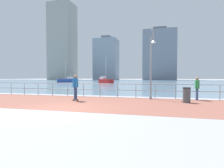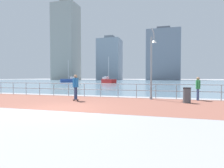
{
  "view_description": "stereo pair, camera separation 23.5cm",
  "coord_description": "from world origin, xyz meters",
  "px_view_note": "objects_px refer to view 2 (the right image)",
  "views": [
    {
      "loc": [
        4.7,
        -8.12,
        1.54
      ],
      "look_at": [
        1.59,
        3.46,
        1.1
      ],
      "focal_mm": 30.18,
      "sensor_mm": 36.0,
      "label": 1
    },
    {
      "loc": [
        4.92,
        -8.06,
        1.54
      ],
      "look_at": [
        1.59,
        3.46,
        1.1
      ],
      "focal_mm": 30.18,
      "sensor_mm": 36.0,
      "label": 2
    }
  ],
  "objects_px": {
    "skateboarder": "(76,85)",
    "sailboat_navy": "(69,80)",
    "bystander": "(198,87)",
    "sailboat_yellow": "(108,81)",
    "lamppost": "(152,60)",
    "trash_bin": "(187,95)"
  },
  "relations": [
    {
      "from": "lamppost",
      "to": "skateboarder",
      "type": "relative_size",
      "value": 2.88
    },
    {
      "from": "skateboarder",
      "to": "sailboat_navy",
      "type": "distance_m",
      "value": 43.53
    },
    {
      "from": "bystander",
      "to": "skateboarder",
      "type": "bearing_deg",
      "value": -162.37
    },
    {
      "from": "sailboat_navy",
      "to": "sailboat_yellow",
      "type": "height_order",
      "value": "sailboat_yellow"
    },
    {
      "from": "trash_bin",
      "to": "sailboat_navy",
      "type": "xyz_separation_m",
      "value": [
        -28.33,
        36.95,
        0.15
      ]
    },
    {
      "from": "trash_bin",
      "to": "lamppost",
      "type": "bearing_deg",
      "value": 146.07
    },
    {
      "from": "skateboarder",
      "to": "lamppost",
      "type": "bearing_deg",
      "value": 26.63
    },
    {
      "from": "sailboat_yellow",
      "to": "bystander",
      "type": "bearing_deg",
      "value": -62.96
    },
    {
      "from": "skateboarder",
      "to": "trash_bin",
      "type": "distance_m",
      "value": 6.93
    },
    {
      "from": "trash_bin",
      "to": "sailboat_navy",
      "type": "height_order",
      "value": "sailboat_navy"
    },
    {
      "from": "sailboat_yellow",
      "to": "trash_bin",
      "type": "bearing_deg",
      "value": -65.23
    },
    {
      "from": "lamppost",
      "to": "bystander",
      "type": "distance_m",
      "value": 3.48
    },
    {
      "from": "bystander",
      "to": "sailboat_navy",
      "type": "xyz_separation_m",
      "value": [
        -29.15,
        35.42,
        -0.29
      ]
    },
    {
      "from": "lamppost",
      "to": "sailboat_yellow",
      "type": "height_order",
      "value": "sailboat_yellow"
    },
    {
      "from": "skateboarder",
      "to": "trash_bin",
      "type": "relative_size",
      "value": 1.83
    },
    {
      "from": "lamppost",
      "to": "sailboat_yellow",
      "type": "bearing_deg",
      "value": 112.48
    },
    {
      "from": "sailboat_navy",
      "to": "bystander",
      "type": "bearing_deg",
      "value": -50.54
    },
    {
      "from": "bystander",
      "to": "sailboat_navy",
      "type": "bearing_deg",
      "value": 129.46
    },
    {
      "from": "skateboarder",
      "to": "sailboat_yellow",
      "type": "height_order",
      "value": "sailboat_yellow"
    },
    {
      "from": "skateboarder",
      "to": "trash_bin",
      "type": "xyz_separation_m",
      "value": [
        6.84,
        0.9,
        -0.55
      ]
    },
    {
      "from": "sailboat_yellow",
      "to": "skateboarder",
      "type": "bearing_deg",
      "value": -76.22
    },
    {
      "from": "lamppost",
      "to": "trash_bin",
      "type": "relative_size",
      "value": 5.27
    }
  ]
}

